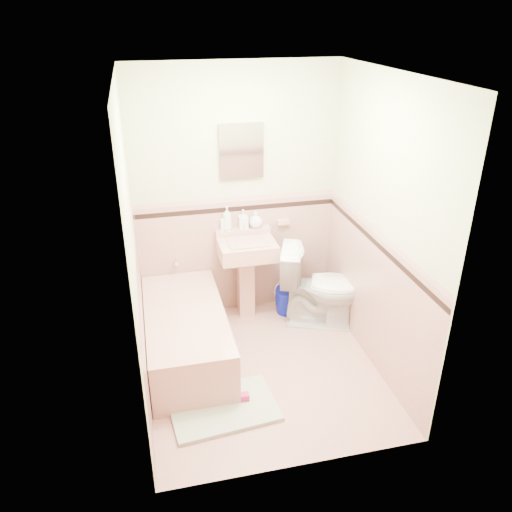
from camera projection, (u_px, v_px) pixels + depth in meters
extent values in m
plane|color=tan|center=(262.00, 368.00, 4.55)|extent=(2.20, 2.20, 0.00)
plane|color=white|center=(264.00, 73.00, 3.46)|extent=(2.20, 2.20, 0.00)
plane|color=beige|center=(236.00, 196.00, 4.97)|extent=(2.50, 0.00, 2.50)
plane|color=beige|center=(307.00, 315.00, 3.04)|extent=(2.50, 0.00, 2.50)
plane|color=beige|center=(133.00, 254.00, 3.80)|extent=(0.00, 2.50, 2.50)
plane|color=beige|center=(381.00, 230.00, 4.21)|extent=(0.00, 2.50, 2.50)
plane|color=tan|center=(238.00, 256.00, 5.24)|extent=(2.00, 0.00, 2.00)
plane|color=tan|center=(302.00, 398.00, 3.34)|extent=(2.00, 0.00, 2.00)
plane|color=tan|center=(143.00, 326.00, 4.09)|extent=(0.00, 2.20, 2.20)
plane|color=tan|center=(371.00, 298.00, 4.49)|extent=(0.00, 2.20, 2.20)
plane|color=black|center=(237.00, 209.00, 5.01)|extent=(2.00, 0.00, 2.00)
plane|color=black|center=(305.00, 331.00, 3.12)|extent=(2.00, 0.00, 2.00)
plane|color=black|center=(137.00, 269.00, 3.86)|extent=(0.00, 2.20, 2.20)
plane|color=black|center=(377.00, 244.00, 4.26)|extent=(0.00, 2.20, 2.20)
plane|color=tan|center=(237.00, 199.00, 4.97)|extent=(2.00, 0.00, 2.00)
plane|color=tan|center=(306.00, 318.00, 3.07)|extent=(2.00, 0.00, 2.00)
plane|color=tan|center=(136.00, 257.00, 3.82)|extent=(0.00, 2.20, 2.20)
plane|color=tan|center=(378.00, 233.00, 4.22)|extent=(0.00, 2.20, 2.20)
cube|color=tan|center=(186.00, 336.00, 4.62)|extent=(0.70, 1.50, 0.45)
cylinder|color=silver|center=(176.00, 261.00, 5.07)|extent=(0.04, 0.12, 0.04)
cylinder|color=silver|center=(244.00, 228.00, 5.02)|extent=(0.02, 0.02, 0.10)
cube|color=white|center=(241.00, 151.00, 4.76)|extent=(0.40, 0.04, 0.51)
cube|color=tan|center=(283.00, 222.00, 5.16)|extent=(0.13, 0.07, 0.04)
imported|color=#B2B2B2|center=(227.00, 218.00, 4.98)|extent=(0.09, 0.10, 0.24)
imported|color=#B2B2B2|center=(243.00, 219.00, 5.03)|extent=(0.09, 0.09, 0.19)
imported|color=#B2B2B2|center=(256.00, 219.00, 5.06)|extent=(0.16, 0.16, 0.17)
cylinder|color=white|center=(222.00, 225.00, 5.00)|extent=(0.05, 0.05, 0.12)
imported|color=white|center=(322.00, 287.00, 5.04)|extent=(0.93, 0.72, 0.83)
cube|color=#97A88C|center=(223.00, 408.00, 4.08)|extent=(0.88, 0.64, 0.03)
cube|color=#BF1E59|center=(241.00, 397.00, 4.13)|extent=(0.14, 0.07, 0.05)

